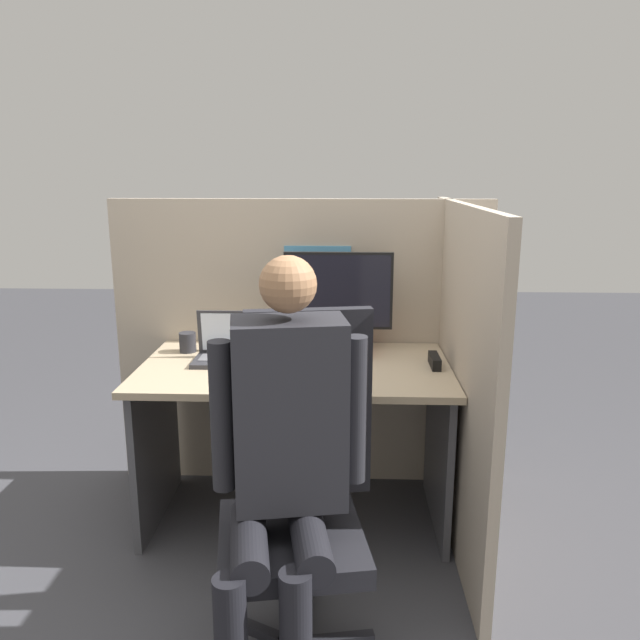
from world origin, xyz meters
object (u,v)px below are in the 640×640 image
(paper_box, at_px, (338,345))
(person, at_px, (285,449))
(monitor, at_px, (338,297))
(carrot_toy, at_px, (352,375))
(pen_cup, at_px, (188,342))
(office_chair, at_px, (299,485))
(laptop, at_px, (229,352))
(stapler, at_px, (435,361))

(paper_box, xyz_separation_m, person, (-0.15, -1.10, -0.01))
(monitor, bearing_deg, paper_box, -90.00)
(carrot_toy, relative_size, pen_cup, 1.34)
(paper_box, height_order, monitor, monitor)
(paper_box, bearing_deg, pen_cup, -177.05)
(monitor, bearing_deg, office_chair, -97.13)
(monitor, relative_size, carrot_toy, 4.05)
(paper_box, relative_size, office_chair, 0.26)
(laptop, relative_size, office_chair, 0.27)
(laptop, distance_m, office_chair, 0.87)
(laptop, xyz_separation_m, pen_cup, (-0.22, 0.14, 0.00))
(pen_cup, bearing_deg, monitor, 3.17)
(carrot_toy, bearing_deg, monitor, 98.15)
(person, height_order, pen_cup, person)
(monitor, relative_size, laptop, 1.67)
(monitor, distance_m, stapler, 0.53)
(office_chair, relative_size, person, 0.84)
(office_chair, bearing_deg, paper_box, 82.85)
(carrot_toy, height_order, pen_cup, pen_cup)
(stapler, height_order, person, person)
(paper_box, xyz_separation_m, monitor, (0.00, 0.00, 0.23))
(person, bearing_deg, monitor, 82.46)
(paper_box, bearing_deg, office_chair, -97.15)
(paper_box, height_order, office_chair, office_chair)
(monitor, xyz_separation_m, laptop, (-0.48, -0.18, -0.22))
(paper_box, height_order, stapler, paper_box)
(stapler, bearing_deg, person, -122.70)
(carrot_toy, relative_size, person, 0.09)
(stapler, distance_m, person, 1.05)
(paper_box, relative_size, carrot_toy, 2.30)
(stapler, bearing_deg, office_chair, -127.07)
(monitor, bearing_deg, pen_cup, -176.83)
(paper_box, height_order, laptop, laptop)
(carrot_toy, distance_m, person, 0.71)
(paper_box, bearing_deg, laptop, -159.90)
(monitor, height_order, pen_cup, monitor)
(person, distance_m, pen_cup, 1.21)
(monitor, bearing_deg, stapler, -27.50)
(pen_cup, bearing_deg, office_chair, -56.71)
(monitor, height_order, person, person)
(stapler, relative_size, pen_cup, 1.70)
(office_chair, height_order, pen_cup, office_chair)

